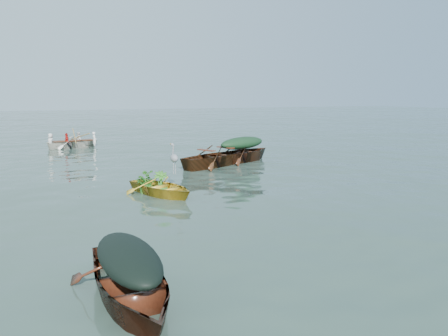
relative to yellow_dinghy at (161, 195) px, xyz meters
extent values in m
plane|color=#374E42|center=(2.61, -0.73, 0.00)|extent=(140.00, 140.00, 0.00)
imported|color=yellow|center=(0.00, 0.00, 0.00)|extent=(2.39, 3.28, 0.80)
imported|color=#4D2112|center=(-2.14, -6.14, 0.00)|extent=(1.55, 3.81, 0.94)
imported|color=#572414|center=(4.84, 4.70, 0.00)|extent=(4.80, 3.17, 1.09)
imported|color=#522A14|center=(3.37, 4.06, 0.00)|extent=(4.89, 3.36, 1.12)
imported|color=white|center=(-1.38, 12.58, 0.00)|extent=(3.77, 1.61, 0.83)
ellipsoid|color=black|center=(-2.14, -6.14, 0.67)|extent=(0.85, 2.10, 0.40)
ellipsoid|color=#14321C|center=(4.84, 4.70, 0.81)|extent=(2.64, 1.74, 0.52)
imported|color=#20681B|center=(-0.19, 0.52, 0.70)|extent=(1.00, 1.10, 0.60)
imported|color=white|center=(-1.38, 12.58, 0.80)|extent=(2.67, 1.34, 0.76)
camera|label=1|loc=(-3.20, -11.90, 2.87)|focal=35.00mm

